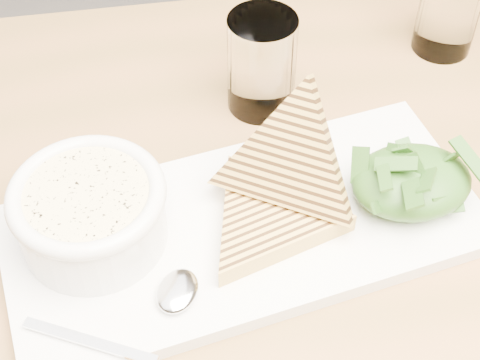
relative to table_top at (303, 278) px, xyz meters
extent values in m
cube|color=brown|center=(0.00, 0.00, 0.00)|extent=(1.25, 0.87, 0.04)
cube|color=white|center=(-0.04, 0.04, 0.03)|extent=(0.43, 0.24, 0.02)
cylinder|color=white|center=(-0.17, 0.06, 0.06)|extent=(0.12, 0.12, 0.05)
cylinder|color=beige|center=(-0.17, 0.06, 0.09)|extent=(0.10, 0.10, 0.01)
torus|color=white|center=(-0.17, 0.06, 0.09)|extent=(0.13, 0.13, 0.01)
ellipsoid|color=#1D4515|center=(0.11, 0.04, 0.06)|extent=(0.11, 0.08, 0.04)
ellipsoid|color=silver|center=(-0.11, -0.02, 0.04)|extent=(0.05, 0.05, 0.01)
cube|color=silver|center=(-0.18, -0.05, 0.04)|extent=(0.10, 0.06, 0.00)
cylinder|color=white|center=(0.01, 0.21, 0.07)|extent=(0.07, 0.07, 0.10)
cylinder|color=white|center=(0.23, 0.25, 0.07)|extent=(0.06, 0.06, 0.10)
camera|label=1|loc=(-0.13, -0.34, 0.54)|focal=55.00mm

